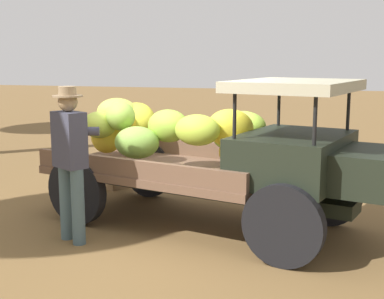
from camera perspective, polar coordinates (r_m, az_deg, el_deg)
ground_plane at (r=6.77m, az=-3.14°, el=-8.38°), size 60.00×60.00×0.00m
truck at (r=6.54m, az=2.99°, el=-0.35°), size 4.66×2.64×1.88m
farmer at (r=6.16m, az=-13.06°, el=-0.54°), size 0.57×0.55×1.81m
wooden_crate at (r=8.87m, az=-8.48°, el=-2.64°), size 0.68×0.65×0.42m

